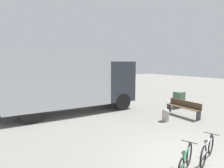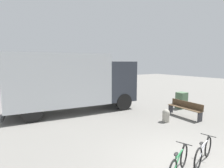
% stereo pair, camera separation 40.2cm
% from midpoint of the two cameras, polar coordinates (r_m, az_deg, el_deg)
% --- Properties ---
extents(ground_plane, '(60.00, 60.00, 0.00)m').
position_cam_midpoint_polar(ground_plane, '(5.99, 26.30, -23.34)').
color(ground_plane, slate).
extents(delivery_truck, '(7.66, 3.12, 3.46)m').
position_cam_midpoint_polar(delivery_truck, '(10.62, -11.61, 1.20)').
color(delivery_truck, silver).
rests_on(delivery_truck, ground).
extents(park_bench, '(0.46, 1.96, 0.85)m').
position_cam_midpoint_polar(park_bench, '(10.48, 23.81, -7.13)').
color(park_bench, brown).
rests_on(park_bench, ground).
extents(bicycle_near, '(1.53, 0.67, 0.73)m').
position_cam_midpoint_polar(bicycle_near, '(5.39, 23.11, -22.58)').
color(bicycle_near, black).
rests_on(bicycle_near, ground).
extents(bicycle_middle, '(1.58, 0.56, 0.73)m').
position_cam_midpoint_polar(bicycle_middle, '(6.23, 29.42, -18.71)').
color(bicycle_middle, black).
rests_on(bicycle_middle, ground).
extents(bollard_near_bench, '(0.37, 0.37, 0.64)m').
position_cam_midpoint_polar(bollard_near_bench, '(9.35, 18.42, -9.64)').
color(bollard_near_bench, '#9E998C').
rests_on(bollard_near_bench, ground).
extents(utility_box, '(0.60, 0.54, 1.04)m').
position_cam_midpoint_polar(utility_box, '(12.33, 22.63, -4.92)').
color(utility_box, '#4C6B4C').
rests_on(utility_box, ground).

